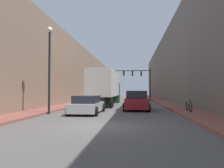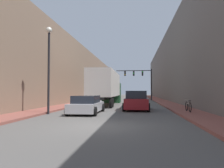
{
  "view_description": "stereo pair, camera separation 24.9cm",
  "coord_description": "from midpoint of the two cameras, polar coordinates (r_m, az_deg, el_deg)",
  "views": [
    {
      "loc": [
        1.6,
        -10.3,
        1.66
      ],
      "look_at": [
        -0.54,
        10.79,
        2.36
      ],
      "focal_mm": 35.0,
      "sensor_mm": 36.0,
      "label": 1
    },
    {
      "loc": [
        1.85,
        -10.28,
        1.66
      ],
      "look_at": [
        -0.54,
        10.79,
        2.36
      ],
      "focal_mm": 35.0,
      "sensor_mm": 36.0,
      "label": 2
    }
  ],
  "objects": [
    {
      "name": "suv_car",
      "position": [
        19.54,
        6.69,
        -4.4
      ],
      "size": [
        2.21,
        4.78,
        1.7
      ],
      "color": "maroon",
      "rests_on": "ground"
    },
    {
      "name": "sidewalk_left",
      "position": [
        41.01,
        -4.09,
        -4.11
      ],
      "size": [
        2.2,
        80.0,
        0.15
      ],
      "color": "brown",
      "rests_on": "ground"
    },
    {
      "name": "semi_truck",
      "position": [
        26.73,
        -1.13,
        -0.71
      ],
      "size": [
        2.56,
        12.94,
        3.91
      ],
      "color": "silver",
      "rests_on": "ground"
    },
    {
      "name": "parked_bicycle",
      "position": [
        17.31,
        19.69,
        -5.53
      ],
      "size": [
        0.44,
        1.83,
        0.86
      ],
      "color": "black",
      "rests_on": "sidewalk_right"
    },
    {
      "name": "building_right",
      "position": [
        41.32,
        17.88,
        4.07
      ],
      "size": [
        6.0,
        80.0,
        11.78
      ],
      "color": "#66605B",
      "rests_on": "ground"
    },
    {
      "name": "ground_plane",
      "position": [
        10.56,
        -3.05,
        -10.95
      ],
      "size": [
        200.0,
        200.0,
        0.0
      ],
      "primitive_type": "plane",
      "color": "#565451"
    },
    {
      "name": "street_lamp",
      "position": [
        16.67,
        -15.77,
        6.67
      ],
      "size": [
        0.44,
        0.44,
        6.37
      ],
      "color": "black",
      "rests_on": "ground"
    },
    {
      "name": "building_left",
      "position": [
        42.03,
        -9.58,
        2.11
      ],
      "size": [
        6.0,
        80.0,
        9.15
      ],
      "color": "#846B56",
      "rests_on": "ground"
    },
    {
      "name": "sidewalk_right",
      "position": [
        40.52,
        12.26,
        -4.09
      ],
      "size": [
        2.2,
        80.0,
        0.15
      ],
      "color": "brown",
      "rests_on": "ground"
    },
    {
      "name": "sedan_car",
      "position": [
        16.47,
        -6.19,
        -5.43
      ],
      "size": [
        2.12,
        4.74,
        1.34
      ],
      "color": "#B7B7BC",
      "rests_on": "ground"
    },
    {
      "name": "traffic_signal_gantry",
      "position": [
        40.71,
        7.84,
        1.65
      ],
      "size": [
        6.57,
        0.35,
        5.78
      ],
      "color": "black",
      "rests_on": "ground"
    }
  ]
}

